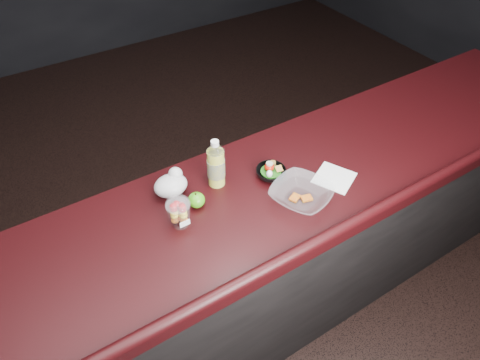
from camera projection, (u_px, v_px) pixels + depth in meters
name	position (u px, v px, depth m)	size (l,w,h in m)	color
room_shell	(309.00, 47.00, 1.07)	(8.00, 8.00, 8.00)	black
counter	(243.00, 269.00, 2.16)	(4.06, 0.71, 1.02)	black
lemonade_bottle	(216.00, 166.00, 1.82)	(0.08, 0.08, 0.23)	gold
fruit_cup	(179.00, 212.00, 1.66)	(0.10, 0.10, 0.14)	white
green_apple	(196.00, 200.00, 1.76)	(0.07, 0.07, 0.07)	#2C860F
plastic_bag	(171.00, 184.00, 1.81)	(0.15, 0.12, 0.11)	silver
snack_bowl	(271.00, 172.00, 1.90)	(0.17, 0.17, 0.07)	black
takeout_bowl	(301.00, 194.00, 1.79)	(0.32, 0.32, 0.06)	silver
paper_napkin	(334.00, 178.00, 1.90)	(0.16, 0.16, 0.00)	white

